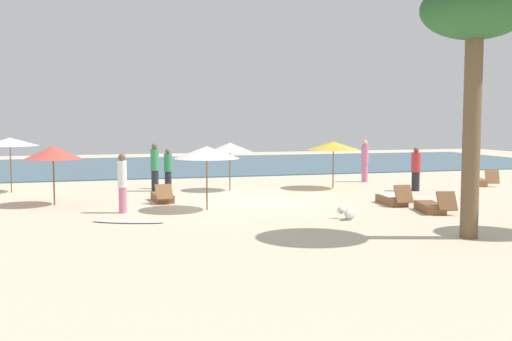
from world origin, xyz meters
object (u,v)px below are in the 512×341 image
person_4 (416,169)px  dog (349,213)px  surfboard (129,221)px  lounger_0 (479,182)px  lounger_3 (431,207)px  person_2 (122,182)px  palm_0 (475,20)px  umbrella_4 (10,142)px  person_0 (168,169)px  umbrella_1 (230,147)px  umbrella_3 (207,152)px  umbrella_2 (53,152)px  lounger_1 (393,199)px  person_1 (365,160)px  lounger_4 (163,197)px  person_3 (155,167)px  umbrella_0 (333,146)px

person_4 → dog: (-5.56, -5.76, -0.71)m
surfboard → lounger_0: bearing=19.7°
lounger_3 → person_2: size_ratio=0.94×
palm_0 → dog: 6.42m
lounger_0 → umbrella_4: bearing=171.7°
person_2 → surfboard: (0.03, -1.85, -0.94)m
person_4 → surfboard: size_ratio=0.82×
person_0 → person_4: bearing=-20.3°
lounger_0 → lounger_3: (-6.20, -6.26, -0.00)m
umbrella_1 → umbrella_3: size_ratio=0.93×
surfboard → umbrella_2: bearing=116.8°
umbrella_2 → lounger_3: bearing=-23.3°
umbrella_2 → lounger_0: 17.85m
palm_0 → umbrella_2: bearing=138.6°
umbrella_4 → surfboard: 9.49m
lounger_0 → lounger_3: bearing=-134.7°
lounger_1 → person_1: bearing=71.4°
umbrella_4 → lounger_0: 19.78m
lounger_4 → person_1: person_1 is taller
person_0 → person_1: (9.15, 0.27, 0.15)m
lounger_3 → person_3: 11.19m
umbrella_0 → person_3: bearing=171.8°
person_0 → person_4: person_4 is taller
umbrella_4 → surfboard: umbrella_4 is taller
lounger_1 → person_2: person_2 is taller
person_1 → dog: 10.89m
lounger_3 → surfboard: (-9.37, 0.69, -0.14)m
lounger_4 → palm_0: size_ratio=0.27×
umbrella_0 → umbrella_3: (-6.34, -4.58, 0.07)m
lounger_1 → surfboard: size_ratio=0.78×
person_1 → person_3: bearing=-174.3°
person_0 → surfboard: size_ratio=0.77×
umbrella_0 → lounger_0: umbrella_0 is taller
person_4 → umbrella_0: bearing=148.4°
umbrella_1 → umbrella_2: bearing=-159.7°
umbrella_0 → umbrella_2: size_ratio=1.08×
person_1 → person_3: 9.83m
lounger_3 → palm_0: size_ratio=0.28×
person_1 → umbrella_3: bearing=-143.0°
surfboard → person_1: bearing=36.2°
lounger_0 → dog: bearing=-143.8°
umbrella_0 → person_4: umbrella_0 is taller
lounger_0 → person_2: person_2 is taller
umbrella_2 → lounger_0: (17.73, 1.31, -1.63)m
person_1 → lounger_1: bearing=-108.6°
person_2 → surfboard: person_2 is taller
umbrella_3 → lounger_1: (6.39, -0.52, -1.69)m
umbrella_2 → umbrella_3: (4.79, -2.54, 0.07)m
lounger_1 → umbrella_2: bearing=164.7°
umbrella_0 → lounger_1: size_ratio=1.29×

